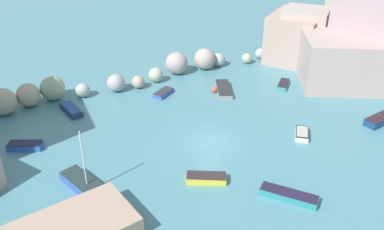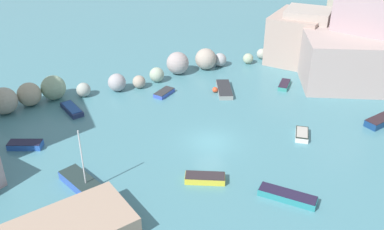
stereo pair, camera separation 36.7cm
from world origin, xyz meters
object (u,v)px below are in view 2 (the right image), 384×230
object	(u,v)px
moored_boat_0	(86,187)
moored_boat_5	(25,145)
moored_boat_6	(302,134)
moored_boat_7	(284,85)
moored_boat_4	(287,196)
moored_boat_3	(205,178)
moored_boat_10	(72,109)
moored_boat_8	(381,120)
channel_buoy	(215,90)
moored_boat_2	(224,89)
moored_boat_1	(164,93)

from	to	relation	value
moored_boat_0	moored_boat_5	bearing A→B (deg)	3.81
moored_boat_6	moored_boat_0	bearing A→B (deg)	-53.54
moored_boat_7	moored_boat_0	bearing A→B (deg)	-24.16
moored_boat_4	moored_boat_7	world-z (taller)	moored_boat_4
moored_boat_3	moored_boat_10	bearing A→B (deg)	142.76
moored_boat_5	moored_boat_8	bearing A→B (deg)	-172.51
moored_boat_6	moored_boat_8	xyz separation A→B (m)	(8.42, -1.55, 0.07)
channel_buoy	moored_boat_10	distance (m)	15.48
moored_boat_7	moored_boat_2	bearing A→B (deg)	-58.92
moored_boat_5	moored_boat_8	size ratio (longest dim) A/B	0.84
channel_buoy	moored_boat_4	size ratio (longest dim) A/B	0.15
moored_boat_1	moored_boat_6	distance (m)	15.82
moored_boat_6	moored_boat_10	distance (m)	22.89
moored_boat_2	moored_boat_8	size ratio (longest dim) A/B	1.23
moored_boat_3	moored_boat_4	bearing A→B (deg)	-16.05
channel_buoy	moored_boat_0	distance (m)	20.14
moored_boat_3	moored_boat_8	bearing A→B (deg)	31.15
moored_boat_0	moored_boat_2	world-z (taller)	moored_boat_0
moored_boat_3	moored_boat_0	bearing A→B (deg)	-169.01
moored_boat_2	moored_boat_8	bearing A→B (deg)	-118.03
moored_boat_1	moored_boat_6	bearing A→B (deg)	87.77
moored_boat_1	moored_boat_2	distance (m)	6.71
channel_buoy	moored_boat_5	world-z (taller)	channel_buoy
moored_boat_0	moored_boat_4	size ratio (longest dim) A/B	1.43
channel_buoy	moored_boat_6	bearing A→B (deg)	-78.31
channel_buoy	moored_boat_7	world-z (taller)	channel_buoy
channel_buoy	moored_boat_6	distance (m)	12.05
moored_boat_1	moored_boat_3	distance (m)	15.89
moored_boat_5	moored_boat_7	size ratio (longest dim) A/B	1.19
moored_boat_7	moored_boat_10	distance (m)	23.55
moored_boat_0	moored_boat_7	distance (m)	26.25
moored_boat_0	moored_boat_1	xyz separation A→B (m)	(11.92, 12.47, -0.16)
moored_boat_6	moored_boat_7	xyz separation A→B (m)	(5.31, 9.44, -0.04)
moored_boat_0	moored_boat_8	size ratio (longest dim) A/B	1.56
moored_boat_6	moored_boat_8	distance (m)	8.56
moored_boat_7	moored_boat_8	size ratio (longest dim) A/B	0.71
moored_boat_5	moored_boat_0	bearing A→B (deg)	138.53
moored_boat_5	moored_boat_4	bearing A→B (deg)	162.49
moored_boat_8	moored_boat_3	bearing A→B (deg)	173.08
moored_boat_1	moored_boat_2	bearing A→B (deg)	128.23
moored_boat_8	moored_boat_2	bearing A→B (deg)	119.69
moored_boat_4	moored_boat_6	bearing A→B (deg)	-83.79
moored_boat_7	moored_boat_1	bearing A→B (deg)	-60.63
moored_boat_1	moored_boat_4	size ratio (longest dim) A/B	0.68
moored_boat_0	moored_boat_3	bearing A→B (deg)	-127.15
moored_boat_3	moored_boat_4	distance (m)	6.41
moored_boat_6	channel_buoy	bearing A→B (deg)	-127.95
channel_buoy	moored_boat_6	world-z (taller)	channel_buoy
moored_boat_2	moored_boat_5	bearing A→B (deg)	119.65
channel_buoy	moored_boat_7	xyz separation A→B (m)	(7.75, -2.36, -0.06)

